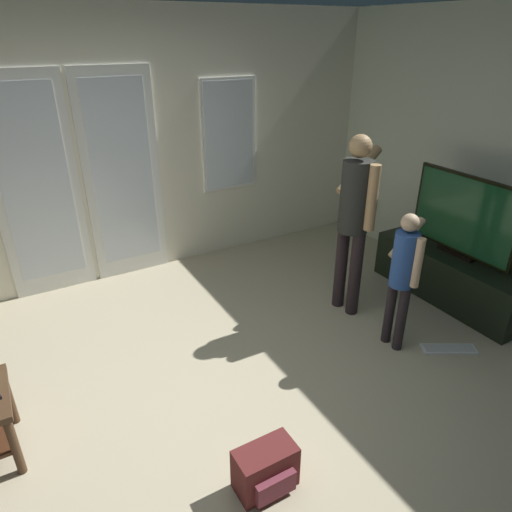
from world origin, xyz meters
name	(u,v)px	position (x,y,z in m)	size (l,w,h in m)	color
ground_plane	(200,421)	(0.00, 0.00, -0.01)	(6.30, 4.78, 0.02)	#B8AD8D
wall_back_with_doors	(95,156)	(0.02, 2.36, 1.27)	(6.30, 0.09, 2.61)	#EDE6CE
tv_stand	(451,276)	(2.73, 0.25, 0.23)	(0.49, 1.51, 0.46)	black
flat_screen_tv	(464,216)	(2.73, 0.26, 0.84)	(0.08, 1.05, 0.76)	black
person_adult	(355,211)	(1.74, 0.60, 0.97)	(0.62, 0.49, 1.61)	#2B2024
person_child	(403,270)	(1.72, -0.02, 0.69)	(0.45, 0.32, 1.15)	#292226
backpack	(266,469)	(0.13, -0.64, 0.14)	(0.35, 0.23, 0.28)	#5C2222
loose_keyboard	(449,349)	(2.06, -0.32, 0.01)	(0.45, 0.33, 0.02)	white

